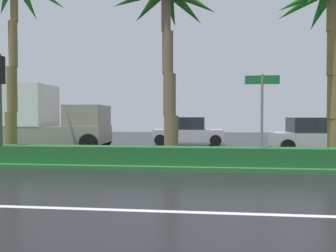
{
  "coord_description": "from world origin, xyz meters",
  "views": [
    {
      "loc": [
        -1.69,
        -3.57,
        1.8
      ],
      "look_at": [
        -3.0,
        9.62,
        1.35
      ],
      "focal_mm": 32.23,
      "sensor_mm": 36.0,
      "label": 1
    }
  ],
  "objects_px": {
    "palm_tree_centre": "(332,13)",
    "car_in_traffic_leading": "(187,132)",
    "palm_tree_centre_left": "(166,15)",
    "box_truck_lead": "(47,121)",
    "street_name_sign": "(262,107)",
    "car_in_traffic_second": "(316,135)"
  },
  "relations": [
    {
      "from": "street_name_sign",
      "to": "box_truck_lead",
      "type": "bearing_deg",
      "value": 151.91
    },
    {
      "from": "palm_tree_centre",
      "to": "car_in_traffic_leading",
      "type": "bearing_deg",
      "value": 125.94
    },
    {
      "from": "street_name_sign",
      "to": "palm_tree_centre_left",
      "type": "bearing_deg",
      "value": 150.8
    },
    {
      "from": "car_in_traffic_leading",
      "to": "palm_tree_centre",
      "type": "bearing_deg",
      "value": -54.06
    },
    {
      "from": "box_truck_lead",
      "to": "palm_tree_centre_left",
      "type": "bearing_deg",
      "value": -27.54
    },
    {
      "from": "street_name_sign",
      "to": "car_in_traffic_second",
      "type": "distance_m",
      "value": 7.01
    },
    {
      "from": "street_name_sign",
      "to": "car_in_traffic_second",
      "type": "relative_size",
      "value": 0.7
    },
    {
      "from": "palm_tree_centre",
      "to": "car_in_traffic_second",
      "type": "relative_size",
      "value": 1.57
    },
    {
      "from": "car_in_traffic_second",
      "to": "palm_tree_centre_left",
      "type": "bearing_deg",
      "value": -151.54
    },
    {
      "from": "box_truck_lead",
      "to": "street_name_sign",
      "type": "bearing_deg",
      "value": -28.09
    },
    {
      "from": "palm_tree_centre_left",
      "to": "palm_tree_centre",
      "type": "xyz_separation_m",
      "value": [
        6.0,
        -0.55,
        -0.33
      ]
    },
    {
      "from": "palm_tree_centre_left",
      "to": "box_truck_lead",
      "type": "relative_size",
      "value": 1.12
    },
    {
      "from": "street_name_sign",
      "to": "car_in_traffic_leading",
      "type": "bearing_deg",
      "value": 107.31
    },
    {
      "from": "street_name_sign",
      "to": "box_truck_lead",
      "type": "distance_m",
      "value": 11.57
    },
    {
      "from": "palm_tree_centre",
      "to": "box_truck_lead",
      "type": "relative_size",
      "value": 1.06
    },
    {
      "from": "box_truck_lead",
      "to": "car_in_traffic_leading",
      "type": "relative_size",
      "value": 1.49
    },
    {
      "from": "street_name_sign",
      "to": "car_in_traffic_leading",
      "type": "height_order",
      "value": "street_name_sign"
    },
    {
      "from": "palm_tree_centre_left",
      "to": "car_in_traffic_leading",
      "type": "xyz_separation_m",
      "value": [
        0.59,
        6.91,
        -4.96
      ]
    },
    {
      "from": "box_truck_lead",
      "to": "car_in_traffic_second",
      "type": "distance_m",
      "value": 14.05
    },
    {
      "from": "palm_tree_centre",
      "to": "car_in_traffic_leading",
      "type": "xyz_separation_m",
      "value": [
        -5.41,
        7.46,
        -4.62
      ]
    },
    {
      "from": "car_in_traffic_leading",
      "to": "car_in_traffic_second",
      "type": "bearing_deg",
      "value": -24.81
    },
    {
      "from": "palm_tree_centre",
      "to": "car_in_traffic_leading",
      "type": "height_order",
      "value": "palm_tree_centre"
    }
  ]
}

